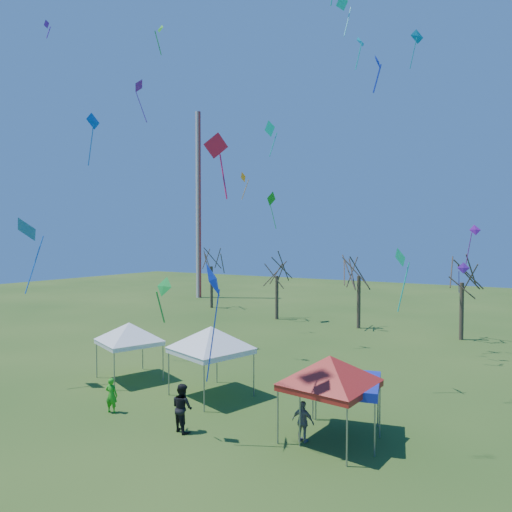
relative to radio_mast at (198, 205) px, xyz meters
The scene contains 31 objects.
ground 45.78m from the radio_mast, 50.53° to the right, with size 140.00×140.00×0.00m, color #294C18.
radio_mast is the anchor object (origin of this frame).
tree_0 11.45m from the radio_mast, 42.77° to the right, with size 3.83×3.83×8.44m.
tree_1 20.72m from the radio_mast, 28.48° to the right, with size 3.42×3.42×7.54m.
tree_2 28.08m from the radio_mast, 20.57° to the right, with size 3.71×3.71×8.18m.
tree_3 36.04m from the radio_mast, 16.31° to the right, with size 3.59×3.59×7.91m.
tent_white_west 37.59m from the radio_mast, 57.51° to the right, with size 3.90×3.90×3.68m.
tent_white_mid 40.58m from the radio_mast, 50.54° to the right, with size 4.40×4.40×4.04m.
tent_red 46.44m from the radio_mast, 45.07° to the right, with size 4.35×4.35×3.86m.
tent_blue 46.37m from the radio_mast, 44.30° to the right, with size 3.56×3.56×2.31m.
person_green 42.96m from the radio_mast, 56.86° to the right, with size 0.57×0.38×1.57m, color green.
person_grey 46.84m from the radio_mast, 46.37° to the right, with size 0.93×0.39×1.59m, color slate.
person_dark 45.09m from the radio_mast, 52.31° to the right, with size 0.95×0.74×1.95m, color black.
kite_5 45.17m from the radio_mast, 50.64° to the right, with size 1.15×1.53×4.54m.
kite_24 36.60m from the radio_mast, 35.02° to the right, with size 0.64×0.90×2.13m.
kite_20 33.47m from the radio_mast, 68.92° to the right, with size 0.55×0.34×1.26m.
kite_3 34.75m from the radio_mast, 20.86° to the right, with size 1.03×1.15×3.02m.
kite_27 45.65m from the radio_mast, 50.60° to the right, with size 0.91×1.08×2.39m.
kite_8 32.15m from the radio_mast, 63.53° to the right, with size 0.53×1.20×3.48m.
kite_1 44.72m from the radio_mast, 53.15° to the right, with size 0.84×0.45×1.85m.
kite_13 24.00m from the radio_mast, 42.29° to the right, with size 0.97×0.85×2.39m.
kite_25 46.49m from the radio_mast, 43.31° to the right, with size 0.31×0.65×1.45m.
kite_2 20.28m from the radio_mast, 31.59° to the right, with size 0.77×1.47×3.59m.
kite_7 29.34m from the radio_mast, 59.86° to the right, with size 1.01×1.18×3.02m.
kite_11 29.85m from the radio_mast, 41.29° to the right, with size 1.25×0.86×2.70m.
kite_14 37.68m from the radio_mast, 65.47° to the right, with size 1.60×1.13×4.09m.
kite_17 41.53m from the radio_mast, 36.83° to the right, with size 1.02×1.07×3.30m.
kite_22 38.25m from the radio_mast, 21.88° to the right, with size 1.02×0.93×2.77m.
kite_21 32.87m from the radio_mast, 55.80° to the right, with size 0.66×0.52×1.88m.
kite_19 39.15m from the radio_mast, 25.34° to the right, with size 0.75×0.53×2.02m.
kite_26 34.56m from the radio_mast, 33.53° to the right, with size 1.07×0.90×2.96m.
Camera 1 is at (10.78, -14.57, 7.79)m, focal length 32.00 mm.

